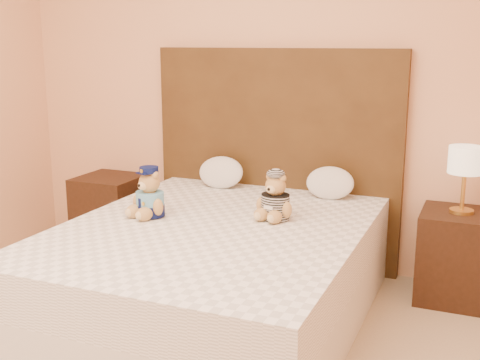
# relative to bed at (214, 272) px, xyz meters

# --- Properties ---
(bed) EXTENTS (1.60, 2.00, 0.55)m
(bed) POSITION_rel_bed_xyz_m (0.00, 0.00, 0.00)
(bed) COLOR white
(bed) RESTS_ON ground
(headboard) EXTENTS (1.75, 0.08, 1.50)m
(headboard) POSITION_rel_bed_xyz_m (0.00, 1.01, 0.47)
(headboard) COLOR #4A3216
(headboard) RESTS_ON ground
(nightstand_left) EXTENTS (0.45, 0.45, 0.55)m
(nightstand_left) POSITION_rel_bed_xyz_m (-1.25, 0.80, -0.00)
(nightstand_left) COLOR #331B10
(nightstand_left) RESTS_ON ground
(nightstand_right) EXTENTS (0.45, 0.45, 0.55)m
(nightstand_right) POSITION_rel_bed_xyz_m (1.25, 0.80, -0.00)
(nightstand_right) COLOR #331B10
(nightstand_right) RESTS_ON ground
(lamp) EXTENTS (0.20, 0.20, 0.40)m
(lamp) POSITION_rel_bed_xyz_m (1.25, 0.80, 0.57)
(lamp) COLOR gold
(lamp) RESTS_ON nightstand_right
(teddy_police) EXTENTS (0.32, 0.31, 0.29)m
(teddy_police) POSITION_rel_bed_xyz_m (-0.42, 0.02, 0.42)
(teddy_police) COLOR #BD7E49
(teddy_police) RESTS_ON bed
(teddy_prisoner) EXTENTS (0.29, 0.28, 0.27)m
(teddy_prisoner) POSITION_rel_bed_xyz_m (0.27, 0.25, 0.41)
(teddy_prisoner) COLOR #BD7E49
(teddy_prisoner) RESTS_ON bed
(pillow_left) EXTENTS (0.33, 0.21, 0.23)m
(pillow_left) POSITION_rel_bed_xyz_m (-0.34, 0.83, 0.39)
(pillow_left) COLOR white
(pillow_left) RESTS_ON bed
(pillow_right) EXTENTS (0.31, 0.20, 0.22)m
(pillow_right) POSITION_rel_bed_xyz_m (0.44, 0.83, 0.39)
(pillow_right) COLOR white
(pillow_right) RESTS_ON bed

